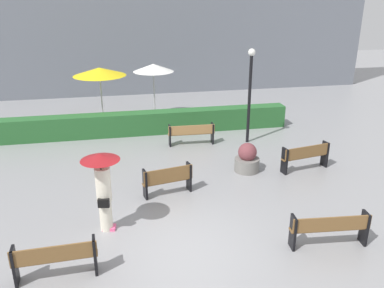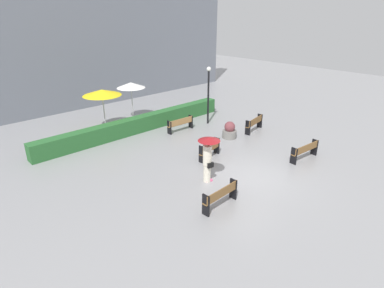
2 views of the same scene
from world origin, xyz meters
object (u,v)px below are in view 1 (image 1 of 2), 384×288
Objects in this scene: planter_pot at (247,159)px; lamp_post at (250,86)px; bench_far_right at (306,155)px; bench_back_row at (191,133)px; bench_near_left at (55,258)px; patio_umbrella_yellow at (99,72)px; patio_umbrella_white at (153,68)px; bench_mid_center at (168,179)px; bench_near_right at (330,228)px; pedestrian_with_umbrella at (103,182)px.

lamp_post is (0.93, 2.68, 1.87)m from planter_pot.
bench_far_right is 4.57m from bench_back_row.
patio_umbrella_yellow is at bearing 84.99° from bench_near_left.
lamp_post is (-1.03, 3.01, 1.75)m from bench_far_right.
patio_umbrella_yellow reaches higher than planter_pot.
patio_umbrella_white is at bearing 105.50° from bench_back_row.
lamp_post reaches higher than bench_far_right.
bench_near_right is at bearing -44.85° from bench_mid_center.
bench_back_row is at bearing -74.50° from patio_umbrella_white.
bench_back_row is 4.31m from patio_umbrella_white.
patio_umbrella_white is (3.31, 10.98, 1.91)m from bench_near_left.
planter_pot is 3.40m from lamp_post.
patio_umbrella_yellow reaches higher than bench_far_right.
planter_pot is (1.36, -2.81, -0.08)m from bench_back_row.
bench_near_left is (-2.84, -3.30, 0.00)m from bench_mid_center.
bench_mid_center is 4.89m from bench_far_right.
patio_umbrella_white is (2.29, 9.28, 1.08)m from pedestrian_with_umbrella.
patio_umbrella_yellow reaches higher than bench_mid_center.
bench_back_row is 6.54m from pedestrian_with_umbrella.
lamp_post is 1.41× the size of patio_umbrella_yellow.
patio_umbrella_yellow reaches higher than pedestrian_with_umbrella.
bench_far_right is 0.68× the size of patio_umbrella_white.
pedestrian_with_umbrella is 7.87m from lamp_post.
pedestrian_with_umbrella reaches higher than planter_pot.
planter_pot is 7.89m from patio_umbrella_yellow.
bench_back_row is 0.49× the size of lamp_post.
bench_back_row is (4.34, 7.27, -0.02)m from bench_near_left.
bench_mid_center is at bearing 41.44° from pedestrian_with_umbrella.
pedestrian_with_umbrella is at bearing 161.32° from bench_near_right.
bench_near_left is 7.24m from planter_pot.
lamp_post is (0.41, 7.20, 1.78)m from bench_near_right.
bench_near_left is at bearing -121.06° from pedestrian_with_umbrella.
bench_far_right is at bearing -42.89° from patio_umbrella_yellow.
bench_near_left is 9.90m from lamp_post.
bench_near_right is (3.37, -3.36, -0.01)m from bench_mid_center.
bench_mid_center is at bearing -110.70° from bench_back_row.
bench_back_row is 1.84× the size of planter_pot.
patio_umbrella_white reaches higher than bench_back_row.
bench_mid_center is at bearing -93.50° from patio_umbrella_white.
bench_back_row is (1.50, 3.97, -0.02)m from bench_mid_center.
pedestrian_with_umbrella reaches higher than bench_near_left.
planter_pot is at bearing 22.16° from bench_mid_center.
planter_pot is at bearing -64.21° from bench_back_row.
patio_umbrella_white is at bearing 13.74° from patio_umbrella_yellow.
bench_far_right is 0.68× the size of patio_umbrella_yellow.
pedestrian_with_umbrella is (-3.31, -5.57, 0.86)m from bench_back_row.
lamp_post is at bearing 47.19° from bench_near_left.
bench_near_left is at bearing -151.64° from bench_far_right.
lamp_post reaches higher than bench_near_left.
pedestrian_with_umbrella is 5.51m from planter_pot.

